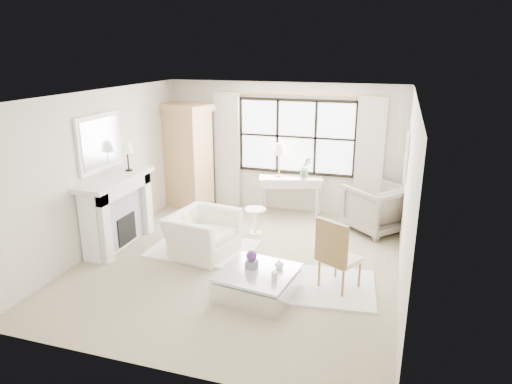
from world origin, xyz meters
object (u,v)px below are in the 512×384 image
(console_table, at_px, (290,195))
(club_armchair, at_px, (202,234))
(coffee_table, at_px, (258,284))
(armoire, at_px, (186,155))

(console_table, distance_m, club_armchair, 2.55)
(coffee_table, bearing_deg, armoire, 136.73)
(coffee_table, bearing_deg, console_table, 103.59)
(armoire, relative_size, console_table, 1.63)
(club_armchair, height_order, coffee_table, club_armchair)
(club_armchair, relative_size, coffee_table, 0.98)
(club_armchair, bearing_deg, console_table, -12.90)
(console_table, relative_size, coffee_table, 1.22)
(armoire, height_order, coffee_table, armoire)
(club_armchair, xyz_separation_m, coffee_table, (1.30, -1.05, -0.18))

